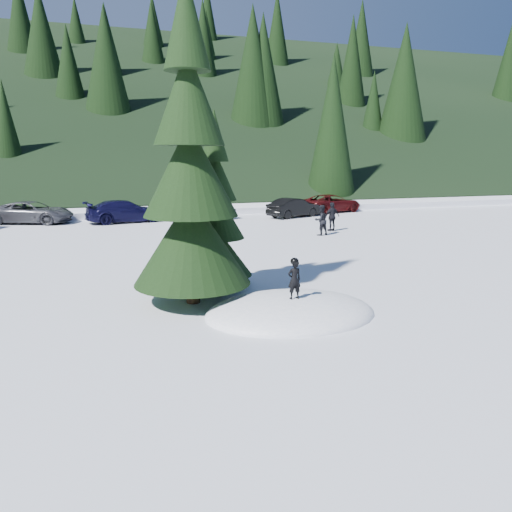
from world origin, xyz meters
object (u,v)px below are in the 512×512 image
object	(u,v)px
car_4	(208,210)
car_2	(32,212)
car_5	(294,208)
spruce_tall	(190,182)
adult_1	(332,217)
car_3	(125,211)
adult_0	(321,220)
spruce_short	(216,220)
car_6	(331,203)
child_skier	(294,280)

from	to	relation	value
car_4	car_2	bearing A→B (deg)	58.61
car_2	car_5	distance (m)	16.41
spruce_tall	car_2	size ratio (longest dim) A/B	1.79
car_4	adult_1	bearing A→B (deg)	-162.31
car_3	car_4	xyz separation A→B (m)	(5.07, -0.56, -0.02)
car_3	adult_0	bearing A→B (deg)	-142.57
spruce_short	car_5	size ratio (longest dim) A/B	1.38
spruce_tall	car_3	size ratio (longest dim) A/B	1.82
car_6	car_3	bearing A→B (deg)	79.13
spruce_short	car_3	distance (m)	17.04
adult_1	car_2	world-z (taller)	adult_1
adult_0	car_4	world-z (taller)	adult_0
car_4	car_5	bearing A→B (deg)	-113.23
car_2	car_3	world-z (taller)	car_3
car_2	spruce_tall	bearing A→B (deg)	-141.95
car_2	car_3	distance (m)	5.54
child_skier	car_2	xyz separation A→B (m)	(-8.34, 21.58, -0.30)
adult_0	adult_1	size ratio (longest dim) A/B	0.99
spruce_short	car_6	size ratio (longest dim) A/B	1.16
car_5	adult_1	bearing A→B (deg)	154.51
child_skier	adult_0	size ratio (longest dim) A/B	0.63
spruce_tall	child_skier	world-z (taller)	spruce_tall
car_2	car_3	bearing A→B (deg)	-82.39
car_4	car_5	distance (m)	5.83
car_5	child_skier	bearing A→B (deg)	135.98
child_skier	adult_0	distance (m)	13.55
spruce_short	car_2	xyz separation A→B (m)	(-7.15, 18.14, -1.43)
car_6	adult_1	bearing A→B (deg)	138.14
adult_0	car_4	xyz separation A→B (m)	(-4.22, 7.80, -0.11)
spruce_tall	car_5	bearing A→B (deg)	59.99
spruce_tall	spruce_short	size ratio (longest dim) A/B	1.60
spruce_short	car_2	size ratio (longest dim) A/B	1.12
adult_0	adult_1	xyz separation A→B (m)	(1.21, 1.17, 0.01)
child_skier	car_6	bearing A→B (deg)	-122.10
adult_1	car_6	bearing A→B (deg)	-126.15
child_skier	car_2	distance (m)	23.13
child_skier	car_5	xyz separation A→B (m)	(7.96, 19.61, -0.33)
spruce_short	car_4	bearing A→B (deg)	78.52
adult_1	car_4	xyz separation A→B (m)	(-5.43, 6.63, -0.12)
car_4	car_6	size ratio (longest dim) A/B	0.84
child_skier	car_5	size ratio (longest dim) A/B	0.25
car_2	adult_0	bearing A→B (deg)	-102.61
adult_0	child_skier	bearing A→B (deg)	50.42
car_5	adult_0	bearing A→B (deg)	146.12
car_6	spruce_tall	bearing A→B (deg)	128.76
child_skier	adult_1	size ratio (longest dim) A/B	0.63
adult_1	adult_0	bearing A→B (deg)	33.67
child_skier	spruce_tall	bearing A→B (deg)	-46.76
car_3	car_4	bearing A→B (deg)	-106.87
spruce_short	car_5	xyz separation A→B (m)	(9.15, 16.17, -1.46)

